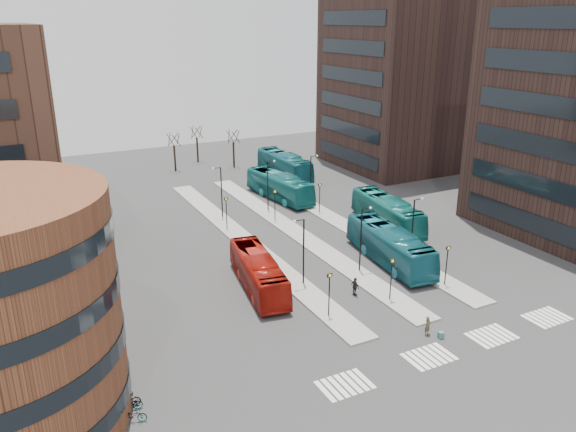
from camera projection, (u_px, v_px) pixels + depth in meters
name	position (u px, v px, depth m)	size (l,w,h in m)	color
ground	(482.00, 384.00, 36.41)	(160.00, 160.00, 0.00)	#2A2A2C
island_left	(244.00, 240.00, 59.81)	(2.50, 45.00, 0.15)	gray
island_mid	(294.00, 231.00, 62.40)	(2.50, 45.00, 0.15)	gray
island_right	(340.00, 223.00, 65.00)	(2.50, 45.00, 0.15)	gray
suitcase	(441.00, 335.00, 41.54)	(0.40, 0.32, 0.51)	#201A90
red_bus	(258.00, 272.00, 48.84)	(2.63, 11.25, 3.13)	#9C140C
teal_bus_a	(389.00, 245.00, 54.05)	(2.95, 12.59, 3.51)	#155B6A
teal_bus_b	(279.00, 186.00, 73.33)	(2.87, 12.27, 3.42)	#146468
teal_bus_c	(387.00, 212.00, 63.38)	(2.89, 12.37, 3.45)	#156B68
teal_bus_d	(284.00, 165.00, 83.70)	(3.01, 12.87, 3.59)	#155F6A
traveller	(428.00, 326.00, 41.82)	(0.55, 0.36, 1.52)	#443D28
commuter_a	(257.00, 282.00, 48.51)	(0.83, 0.65, 1.71)	black
commuter_b	(355.00, 286.00, 47.83)	(0.95, 0.40, 1.63)	black
commuter_c	(398.00, 272.00, 50.51)	(1.03, 0.59, 1.60)	black
bicycle_near	(132.00, 416.00, 32.84)	(0.58, 1.66, 0.87)	gray
bicycle_mid	(127.00, 400.00, 34.06)	(0.47, 1.65, 0.99)	gray
bicycle_far	(128.00, 405.00, 33.75)	(0.58, 1.67, 0.88)	gray
crosswalk_stripes	(459.00, 347.00, 40.52)	(22.35, 2.40, 0.01)	silver
tower_far	(405.00, 69.00, 87.17)	(20.12, 20.00, 30.00)	black
sign_poles	(323.00, 232.00, 55.59)	(12.45, 22.12, 3.65)	black
lamp_posts	(308.00, 205.00, 59.84)	(14.04, 20.24, 6.12)	black
bare_trees	(202.00, 150.00, 89.20)	(10.97, 8.14, 5.90)	black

